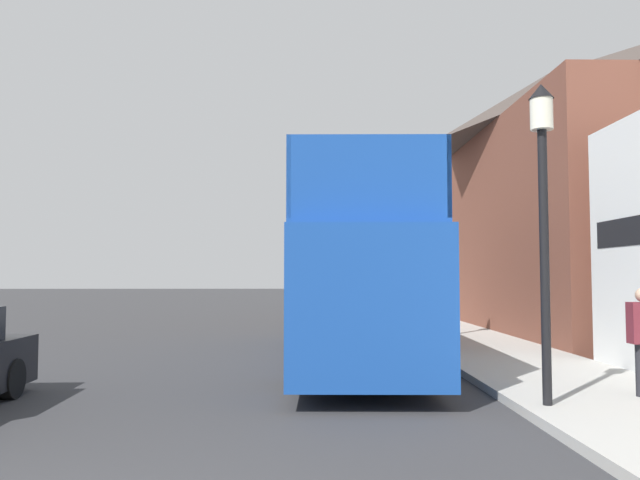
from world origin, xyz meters
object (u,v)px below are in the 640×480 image
(lamp_post_nearest, at_px, (543,181))
(lamp_post_second, at_px, (430,231))
(parked_car_ahead_of_bus, at_px, (358,310))
(tour_bus, at_px, (353,283))

(lamp_post_nearest, xyz_separation_m, lamp_post_second, (0.23, 9.41, -0.03))
(parked_car_ahead_of_bus, height_order, lamp_post_second, lamp_post_second)
(tour_bus, relative_size, lamp_post_second, 2.42)
(tour_bus, bearing_deg, lamp_post_second, 57.50)
(parked_car_ahead_of_bus, xyz_separation_m, lamp_post_nearest, (1.54, -13.87, 2.59))
(tour_bus, relative_size, parked_car_ahead_of_bus, 2.40)
(parked_car_ahead_of_bus, xyz_separation_m, lamp_post_second, (1.77, -4.45, 2.56))
(tour_bus, height_order, lamp_post_nearest, lamp_post_nearest)
(lamp_post_nearest, relative_size, lamp_post_second, 1.01)
(tour_bus, xyz_separation_m, parked_car_ahead_of_bus, (0.76, 8.21, -1.07))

